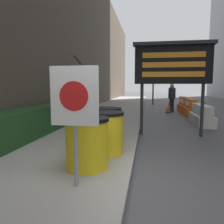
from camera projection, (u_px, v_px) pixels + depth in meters
name	position (u px, v px, depth m)	size (l,w,h in m)	color
ground_plane	(129.00, 189.00, 3.32)	(120.00, 120.00, 0.00)	#474749
sidewalk_left	(19.00, 176.00, 3.60)	(3.67, 56.00, 0.15)	gray
building_left_facade	(79.00, 26.00, 12.95)	(0.40, 50.40, 10.21)	brown
hedge_strip	(44.00, 118.00, 7.08)	(0.90, 7.64, 0.79)	#1E421E
bare_tree	(83.00, 86.00, 11.13)	(1.43, 1.36, 2.95)	#4C3D2D
barrel_drum_foreground	(87.00, 143.00, 3.75)	(0.76, 0.76, 0.88)	yellow
barrel_drum_middle	(106.00, 133.00, 4.57)	(0.76, 0.76, 0.88)	yellow
barrel_drum_back	(106.00, 125.00, 5.43)	(0.76, 0.76, 0.88)	yellow
warning_sign	(75.00, 104.00, 2.94)	(0.67, 0.08, 1.67)	gray
message_board	(173.00, 65.00, 6.71)	(2.43, 0.36, 2.89)	#28282B
jersey_barrier_white	(201.00, 116.00, 8.97)	(0.65, 2.14, 0.81)	silver
jersey_barrier_orange_near	(191.00, 109.00, 11.24)	(0.52, 1.60, 0.91)	orange
jersey_barrier_orange_far	(184.00, 106.00, 13.16)	(0.60, 2.01, 0.92)	orange
traffic_cone_near	(168.00, 108.00, 13.08)	(0.34, 0.34, 0.61)	black
traffic_cone_mid	(205.00, 109.00, 11.28)	(0.44, 0.44, 0.79)	black
traffic_light_near_curb	(153.00, 71.00, 18.31)	(0.28, 0.44, 3.90)	#2D2D30
pedestrian_worker	(172.00, 96.00, 13.34)	(0.40, 0.50, 1.69)	#23283D
pedestrian_passerby	(172.00, 93.00, 16.29)	(0.31, 0.47, 1.79)	#23283D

